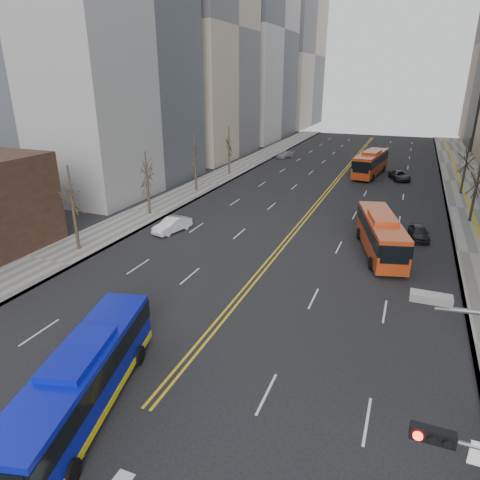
# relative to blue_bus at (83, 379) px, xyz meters

# --- Properties ---
(sidewalk_right) EXTENTS (7.00, 130.00, 0.15)m
(sidewalk_right) POSITION_rel_blue_bus_xyz_m (19.91, 41.00, -1.63)
(sidewalk_right) COLOR slate
(sidewalk_right) RESTS_ON ground
(sidewalk_left) EXTENTS (5.00, 130.00, 0.15)m
(sidewalk_left) POSITION_rel_blue_bus_xyz_m (-14.09, 41.00, -1.63)
(sidewalk_left) COLOR slate
(sidewalk_left) RESTS_ON ground
(centerline) EXTENTS (0.55, 100.00, 0.01)m
(centerline) POSITION_rel_blue_bus_xyz_m (2.41, 51.00, -1.70)
(centerline) COLOR gold
(centerline) RESTS_ON ground
(office_towers) EXTENTS (83.00, 134.00, 58.00)m
(office_towers) POSITION_rel_blue_bus_xyz_m (2.54, 64.51, 22.22)
(office_towers) COLOR gray
(office_towers) RESTS_ON ground
(street_trees) EXTENTS (35.20, 47.20, 7.60)m
(street_trees) POSITION_rel_blue_bus_xyz_m (-4.77, 30.55, 3.17)
(street_trees) COLOR #2F261C
(street_trees) RESTS_ON ground
(blue_bus) EXTENTS (5.04, 11.31, 3.25)m
(blue_bus) POSITION_rel_blue_bus_xyz_m (0.00, 0.00, 0.00)
(blue_bus) COLOR #0B14A7
(blue_bus) RESTS_ON ground
(red_bus_near) EXTENTS (5.10, 10.85, 3.37)m
(red_bus_near) POSITION_rel_blue_bus_xyz_m (10.48, 23.87, 0.18)
(red_bus_near) COLOR #AE3712
(red_bus_near) RESTS_ON ground
(red_bus_far) EXTENTS (4.19, 11.90, 3.68)m
(red_bus_far) POSITION_rel_blue_bus_xyz_m (6.43, 55.36, 0.34)
(red_bus_far) COLOR #AE3712
(red_bus_far) RESTS_ON ground
(car_white) EXTENTS (2.46, 4.45, 1.39)m
(car_white) POSITION_rel_blue_bus_xyz_m (-8.50, 22.10, -1.01)
(car_white) COLOR silver
(car_white) RESTS_ON ground
(car_dark_mid) EXTENTS (2.14, 3.98, 1.29)m
(car_dark_mid) POSITION_rel_blue_bus_xyz_m (13.57, 28.82, -1.06)
(car_dark_mid) COLOR black
(car_dark_mid) RESTS_ON ground
(car_silver) EXTENTS (3.00, 4.33, 1.16)m
(car_silver) POSITION_rel_blue_bus_xyz_m (-9.70, 65.25, -1.12)
(car_silver) COLOR #9D9CA2
(car_silver) RESTS_ON ground
(car_dark_far) EXTENTS (3.59, 5.07, 1.28)m
(car_dark_far) POSITION_rel_blue_bus_xyz_m (10.79, 53.72, -1.06)
(car_dark_far) COLOR black
(car_dark_far) RESTS_ON ground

